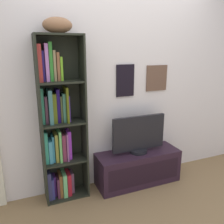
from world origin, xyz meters
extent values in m
cube|color=white|center=(0.00, 1.13, 1.15)|extent=(4.80, 0.06, 2.31)
cube|color=black|center=(0.09, 1.09, 1.31)|extent=(0.23, 0.02, 0.39)
cube|color=slate|center=(0.09, 1.09, 1.31)|extent=(0.18, 0.01, 0.34)
cube|color=brown|center=(0.54, 1.09, 1.32)|extent=(0.30, 0.02, 0.32)
cube|color=#C6B292|center=(0.54, 1.09, 1.32)|extent=(0.25, 0.01, 0.27)
cube|color=black|center=(-0.94, 0.97, 0.92)|extent=(0.02, 0.26, 1.83)
cube|color=black|center=(-0.47, 0.97, 0.92)|extent=(0.02, 0.26, 1.83)
cube|color=black|center=(-0.71, 1.10, 0.92)|extent=(0.49, 0.01, 1.83)
cube|color=black|center=(-0.71, 0.97, 0.01)|extent=(0.45, 0.25, 0.02)
cube|color=black|center=(-0.71, 0.97, 0.46)|extent=(0.45, 0.25, 0.02)
cube|color=black|center=(-0.71, 0.97, 0.91)|extent=(0.45, 0.25, 0.02)
cube|color=black|center=(-0.71, 0.97, 1.35)|extent=(0.45, 0.25, 0.02)
cube|color=black|center=(-0.71, 0.97, 1.82)|extent=(0.45, 0.25, 0.02)
cube|color=navy|center=(-0.90, 0.99, 0.19)|extent=(0.04, 0.19, 0.34)
cube|color=navy|center=(-0.87, 1.00, 0.14)|extent=(0.03, 0.18, 0.25)
cube|color=#562980|center=(-0.84, 1.02, 0.14)|extent=(0.03, 0.13, 0.25)
cube|color=#52273F|center=(-0.81, 0.99, 0.14)|extent=(0.03, 0.19, 0.24)
cube|color=brown|center=(-0.78, 0.99, 0.16)|extent=(0.03, 0.19, 0.27)
cube|color=#70CA7D|center=(-0.73, 0.99, 0.16)|extent=(0.04, 0.20, 0.28)
cube|color=#AE1A29|center=(-0.68, 0.99, 0.15)|extent=(0.04, 0.19, 0.27)
cube|color=#6F4665|center=(-0.64, 1.02, 0.15)|extent=(0.03, 0.14, 0.25)
cube|color=teal|center=(-0.91, 1.00, 0.65)|extent=(0.04, 0.17, 0.36)
cube|color=#449CB7|center=(-0.86, 1.00, 0.59)|extent=(0.04, 0.18, 0.25)
cube|color=teal|center=(-0.83, 1.01, 0.62)|extent=(0.02, 0.16, 0.30)
cube|color=olive|center=(-0.80, 1.00, 0.63)|extent=(0.03, 0.18, 0.33)
cube|color=#62B95F|center=(-0.76, 0.99, 0.65)|extent=(0.03, 0.20, 0.36)
cube|color=#6F2944|center=(-0.72, 1.00, 0.62)|extent=(0.04, 0.18, 0.31)
cube|color=#81497D|center=(-0.68, 0.99, 0.63)|extent=(0.02, 0.20, 0.32)
cube|color=purple|center=(-0.65, 1.01, 0.63)|extent=(0.04, 0.16, 0.33)
cube|color=#318A67|center=(-0.91, 1.02, 1.11)|extent=(0.03, 0.14, 0.38)
cube|color=#6C3F55|center=(-0.87, 1.02, 1.06)|extent=(0.03, 0.15, 0.29)
cube|color=#396D6C|center=(-0.83, 0.99, 1.10)|extent=(0.04, 0.20, 0.36)
cube|color=#4F5A15|center=(-0.79, 1.01, 1.07)|extent=(0.04, 0.16, 0.32)
cube|color=#1A0D4F|center=(-0.75, 1.01, 1.10)|extent=(0.03, 0.15, 0.36)
cube|color=#49532A|center=(-0.72, 1.02, 1.06)|extent=(0.02, 0.15, 0.28)
cube|color=#3F7964|center=(-0.69, 1.01, 1.07)|extent=(0.03, 0.16, 0.31)
cube|color=#4C530F|center=(-0.66, 0.99, 1.11)|extent=(0.02, 0.21, 0.38)
cube|color=#462694|center=(-0.64, 1.01, 1.06)|extent=(0.02, 0.16, 0.28)
cube|color=#AB302C|center=(-0.90, 1.00, 1.55)|extent=(0.04, 0.19, 0.37)
cube|color=navy|center=(-0.87, 1.02, 1.51)|extent=(0.02, 0.13, 0.30)
cube|color=#B675C6|center=(-0.83, 1.01, 1.55)|extent=(0.03, 0.15, 0.37)
cube|color=#2D7E2A|center=(-0.79, 1.02, 1.56)|extent=(0.03, 0.15, 0.39)
cube|color=#8C7B53|center=(-0.76, 1.02, 1.52)|extent=(0.03, 0.14, 0.31)
cube|color=brown|center=(-0.72, 1.02, 1.51)|extent=(0.03, 0.15, 0.29)
cube|color=#6CB222|center=(-0.69, 1.02, 1.48)|extent=(0.02, 0.14, 0.24)
ellipsoid|color=brown|center=(-0.71, 0.97, 1.91)|extent=(0.30, 0.16, 0.15)
cube|color=#2B1928|center=(0.20, 0.91, 0.21)|extent=(1.07, 0.38, 0.42)
cube|color=black|center=(0.20, 0.73, 0.21)|extent=(0.96, 0.01, 0.27)
cylinder|color=black|center=(0.20, 0.91, 0.44)|extent=(0.22, 0.22, 0.04)
cube|color=black|center=(0.20, 0.91, 0.68)|extent=(0.69, 0.04, 0.43)
cube|color=#5173A2|center=(0.20, 0.90, 0.68)|extent=(0.65, 0.01, 0.39)
camera|label=1|loc=(-1.14, -1.48, 1.69)|focal=37.55mm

